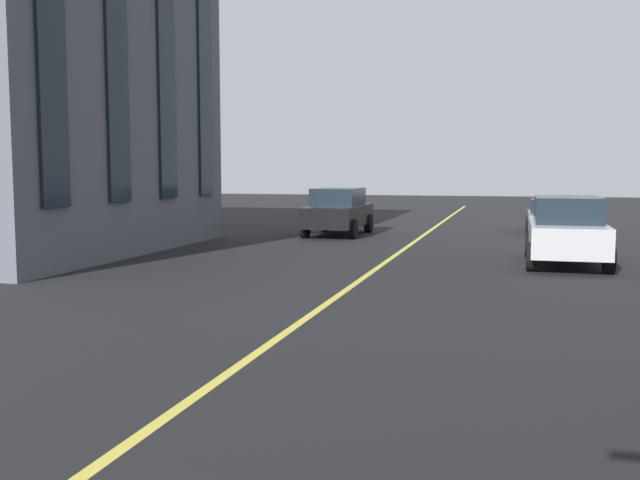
{
  "coord_description": "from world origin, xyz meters",
  "views": [
    {
      "loc": [
        7.0,
        -3.54,
        2.63
      ],
      "look_at": [
        17.35,
        -0.74,
        1.58
      ],
      "focal_mm": 40.76,
      "sensor_mm": 36.0,
      "label": 1
    }
  ],
  "objects": [
    {
      "name": "car_black_near",
      "position": [
        35.2,
        3.34,
        0.97
      ],
      "size": [
        4.7,
        2.14,
        1.88
      ],
      "color": "black",
      "rests_on": "ground_plane"
    },
    {
      "name": "car_silver_mid",
      "position": [
        27.96,
        -4.9,
        0.97
      ],
      "size": [
        4.7,
        2.14,
        1.88
      ],
      "color": "#B7BABF",
      "rests_on": "ground_plane"
    },
    {
      "name": "lane_centre_line",
      "position": [
        20.0,
        0.0,
        0.0
      ],
      "size": [
        80.0,
        0.16,
        0.01
      ],
      "color": "#D8C64C",
      "rests_on": "ground_plane"
    },
    {
      "name": "car_grey_parked_a",
      "position": [
        38.54,
        -4.9,
        0.7
      ],
      "size": [
        3.9,
        1.89,
        1.4
      ],
      "color": "slate",
      "rests_on": "ground_plane"
    }
  ]
}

